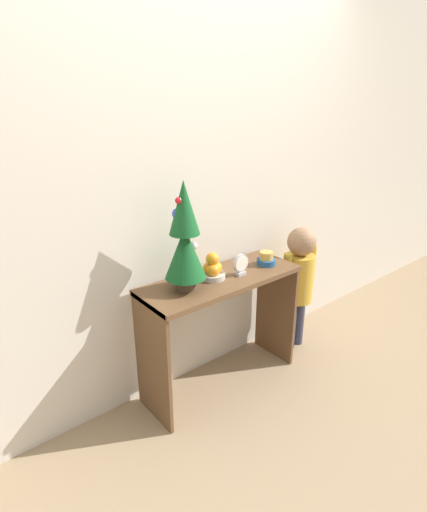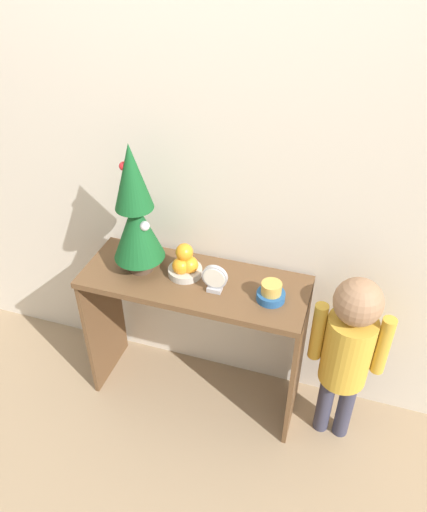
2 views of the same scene
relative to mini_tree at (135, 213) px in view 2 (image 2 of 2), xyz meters
The scene contains 8 objects.
ground_plane 1.09m from the mini_tree, 37.01° to the right, with size 12.00×12.00×0.00m, color #997F60.
back_wall 0.40m from the mini_tree, 42.06° to the left, with size 7.00×0.05×2.50m, color beige.
console_table 0.54m from the mini_tree, ahead, with size 1.01×0.38×0.75m.
mini_tree is the anchor object (origin of this frame).
fruit_bowl 0.32m from the mini_tree, ahead, with size 0.15×0.15×0.16m.
singing_bowl 0.66m from the mini_tree, ahead, with size 0.12×0.12×0.09m.
desk_clock 0.43m from the mini_tree, ahead, with size 0.11×0.04×0.13m.
child_figure 1.06m from the mini_tree, ahead, with size 0.33×0.21×0.92m.
Camera 2 is at (0.61, -1.41, 2.13)m, focal length 35.00 mm.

